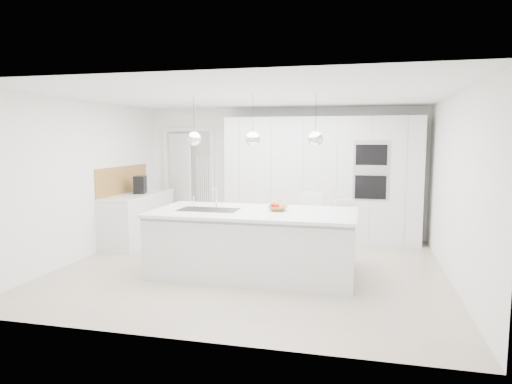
% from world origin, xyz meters
% --- Properties ---
extents(floor, '(5.50, 5.50, 0.00)m').
position_xyz_m(floor, '(0.00, 0.00, 0.00)').
color(floor, '#B8A891').
rests_on(floor, ground).
extents(wall_back, '(5.50, 0.00, 5.50)m').
position_xyz_m(wall_back, '(0.00, 2.50, 1.25)').
color(wall_back, white).
rests_on(wall_back, ground).
extents(wall_left, '(0.00, 5.00, 5.00)m').
position_xyz_m(wall_left, '(-2.75, 0.00, 1.25)').
color(wall_left, white).
rests_on(wall_left, ground).
extents(ceiling, '(5.50, 5.50, 0.00)m').
position_xyz_m(ceiling, '(0.00, 0.00, 2.50)').
color(ceiling, white).
rests_on(ceiling, wall_back).
extents(tall_cabinets, '(3.60, 0.60, 2.30)m').
position_xyz_m(tall_cabinets, '(0.80, 2.20, 1.15)').
color(tall_cabinets, silver).
rests_on(tall_cabinets, floor).
extents(oven_stack, '(0.62, 0.04, 1.05)m').
position_xyz_m(oven_stack, '(1.70, 1.89, 1.35)').
color(oven_stack, '#A5A5A8').
rests_on(oven_stack, tall_cabinets).
extents(doorway_frame, '(1.11, 0.08, 2.13)m').
position_xyz_m(doorway_frame, '(-1.95, 2.47, 1.02)').
color(doorway_frame, white).
rests_on(doorway_frame, floor).
extents(hallway_door, '(0.76, 0.38, 2.00)m').
position_xyz_m(hallway_door, '(-2.20, 2.42, 1.00)').
color(hallway_door, white).
rests_on(hallway_door, floor).
extents(radiator, '(0.32, 0.04, 1.40)m').
position_xyz_m(radiator, '(-1.63, 2.46, 0.85)').
color(radiator, white).
rests_on(radiator, floor).
extents(left_base_cabinets, '(0.60, 1.80, 0.86)m').
position_xyz_m(left_base_cabinets, '(-2.45, 1.20, 0.43)').
color(left_base_cabinets, silver).
rests_on(left_base_cabinets, floor).
extents(left_worktop, '(0.62, 1.82, 0.04)m').
position_xyz_m(left_worktop, '(-2.45, 1.20, 0.88)').
color(left_worktop, white).
rests_on(left_worktop, left_base_cabinets).
extents(oak_backsplash, '(0.02, 1.80, 0.50)m').
position_xyz_m(oak_backsplash, '(-2.74, 1.20, 1.15)').
color(oak_backsplash, '#AC7D3D').
rests_on(oak_backsplash, wall_left).
extents(island_base, '(2.80, 1.20, 0.86)m').
position_xyz_m(island_base, '(0.10, -0.30, 0.43)').
color(island_base, silver).
rests_on(island_base, floor).
extents(island_worktop, '(2.84, 1.40, 0.04)m').
position_xyz_m(island_worktop, '(0.10, -0.25, 0.88)').
color(island_worktop, white).
rests_on(island_worktop, island_base).
extents(island_sink, '(0.84, 0.44, 0.18)m').
position_xyz_m(island_sink, '(-0.55, -0.30, 0.82)').
color(island_sink, '#3F3F42').
rests_on(island_sink, island_worktop).
extents(island_tap, '(0.02, 0.02, 0.30)m').
position_xyz_m(island_tap, '(-0.50, -0.10, 1.05)').
color(island_tap, white).
rests_on(island_tap, island_worktop).
extents(pendant_left, '(0.20, 0.20, 0.20)m').
position_xyz_m(pendant_left, '(-0.75, -0.30, 1.90)').
color(pendant_left, white).
rests_on(pendant_left, ceiling).
extents(pendant_mid, '(0.20, 0.20, 0.20)m').
position_xyz_m(pendant_mid, '(0.10, -0.30, 1.90)').
color(pendant_mid, white).
rests_on(pendant_mid, ceiling).
extents(pendant_right, '(0.20, 0.20, 0.20)m').
position_xyz_m(pendant_right, '(0.95, -0.30, 1.90)').
color(pendant_right, white).
rests_on(pendant_right, ceiling).
extents(fruit_bowl, '(0.28, 0.28, 0.07)m').
position_xyz_m(fruit_bowl, '(0.42, -0.15, 0.93)').
color(fruit_bowl, '#AC7D3D').
rests_on(fruit_bowl, island_worktop).
extents(espresso_machine, '(0.26, 0.34, 0.32)m').
position_xyz_m(espresso_machine, '(-2.43, 1.27, 1.06)').
color(espresso_machine, black).
rests_on(espresso_machine, left_worktop).
extents(bar_stool_left, '(0.37, 0.50, 1.06)m').
position_xyz_m(bar_stool_left, '(0.79, 0.64, 0.53)').
color(bar_stool_left, white).
rests_on(bar_stool_left, floor).
extents(bar_stool_right, '(0.48, 0.54, 0.98)m').
position_xyz_m(bar_stool_right, '(1.31, 0.50, 0.49)').
color(bar_stool_right, white).
rests_on(bar_stool_right, floor).
extents(apple_a, '(0.07, 0.07, 0.07)m').
position_xyz_m(apple_a, '(0.42, -0.19, 0.97)').
color(apple_a, red).
rests_on(apple_a, fruit_bowl).
extents(apple_b, '(0.08, 0.08, 0.08)m').
position_xyz_m(apple_b, '(0.36, -0.14, 0.97)').
color(apple_b, red).
rests_on(apple_b, fruit_bowl).
extents(banana_bunch, '(0.21, 0.16, 0.19)m').
position_xyz_m(banana_bunch, '(0.43, -0.12, 1.01)').
color(banana_bunch, yellow).
rests_on(banana_bunch, fruit_bowl).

